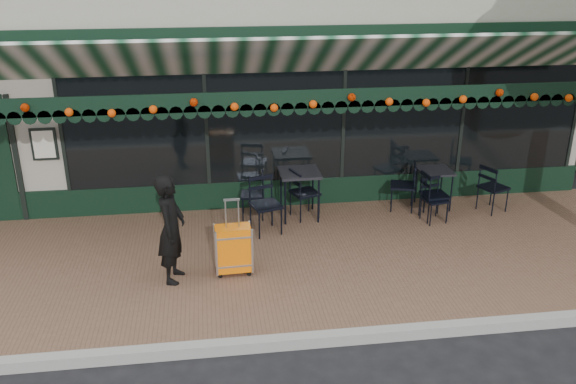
{
  "coord_description": "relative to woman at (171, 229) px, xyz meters",
  "views": [
    {
      "loc": [
        -0.98,
        -6.23,
        4.54
      ],
      "look_at": [
        0.09,
        1.6,
        1.37
      ],
      "focal_mm": 38.0,
      "sensor_mm": 36.0,
      "label": 1
    }
  ],
  "objects": [
    {
      "name": "ground",
      "position": [
        1.55,
        -1.53,
        -0.94
      ],
      "size": [
        80.0,
        80.0,
        0.0
      ],
      "primitive_type": "plane",
      "color": "black",
      "rests_on": "ground"
    },
    {
      "name": "sidewalk",
      "position": [
        1.55,
        0.47,
        -0.86
      ],
      "size": [
        18.0,
        4.0,
        0.15
      ],
      "primitive_type": "cube",
      "color": "brown",
      "rests_on": "ground"
    },
    {
      "name": "curb",
      "position": [
        1.55,
        -1.61,
        -0.86
      ],
      "size": [
        18.0,
        0.16,
        0.15
      ],
      "primitive_type": "cube",
      "color": "#9E9E99",
      "rests_on": "ground"
    },
    {
      "name": "restaurant_building",
      "position": [
        1.55,
        6.31,
        1.34
      ],
      "size": [
        12.0,
        9.6,
        4.5
      ],
      "color": "#A19B8B",
      "rests_on": "ground"
    },
    {
      "name": "woman",
      "position": [
        0.0,
        0.0,
        0.0
      ],
      "size": [
        0.49,
        0.64,
        1.57
      ],
      "primitive_type": "imported",
      "rotation": [
        0.0,
        0.0,
        1.36
      ],
      "color": "black",
      "rests_on": "sidewalk"
    },
    {
      "name": "suitcase",
      "position": [
        0.85,
        0.05,
        -0.4
      ],
      "size": [
        0.52,
        0.3,
        1.16
      ],
      "rotation": [
        0.0,
        0.0,
        0.05
      ],
      "color": "orange",
      "rests_on": "sidewalk"
    },
    {
      "name": "cafe_table_a",
      "position": [
        4.55,
        2.01,
        -0.14
      ],
      "size": [
        0.58,
        0.58,
        0.71
      ],
      "color": "black",
      "rests_on": "sidewalk"
    },
    {
      "name": "cafe_table_b",
      "position": [
        2.09,
        1.91,
        -0.03
      ],
      "size": [
        0.68,
        0.68,
        0.84
      ],
      "color": "black",
      "rests_on": "sidewalk"
    },
    {
      "name": "chair_a_left",
      "position": [
        3.97,
        1.99,
        -0.34
      ],
      "size": [
        0.56,
        0.56,
        0.89
      ],
      "primitive_type": null,
      "rotation": [
        0.0,
        0.0,
        -1.87
      ],
      "color": "black",
      "rests_on": "sidewalk"
    },
    {
      "name": "chair_a_right",
      "position": [
        4.38,
        1.51,
        -0.35
      ],
      "size": [
        0.47,
        0.47,
        0.86
      ],
      "primitive_type": null,
      "rotation": [
        0.0,
        0.0,
        1.66
      ],
      "color": "black",
      "rests_on": "sidewalk"
    },
    {
      "name": "chair_a_front",
      "position": [
        4.35,
        1.4,
        -0.4
      ],
      "size": [
        0.46,
        0.46,
        0.78
      ],
      "primitive_type": null,
      "rotation": [
        0.0,
        0.0,
        0.21
      ],
      "color": "black",
      "rests_on": "sidewalk"
    },
    {
      "name": "chair_a_extra",
      "position": [
        5.54,
        1.7,
        -0.35
      ],
      "size": [
        0.57,
        0.57,
        0.87
      ],
      "primitive_type": null,
      "rotation": [
        0.0,
        0.0,
        1.98
      ],
      "color": "black",
      "rests_on": "sidewalk"
    },
    {
      "name": "chair_b_left",
      "position": [
        1.28,
        1.99,
        -0.37
      ],
      "size": [
        0.45,
        0.45,
        0.84
      ],
      "primitive_type": null,
      "rotation": [
        0.0,
        0.0,
        -1.66
      ],
      "color": "black",
      "rests_on": "sidewalk"
    },
    {
      "name": "chair_b_right",
      "position": [
        2.18,
        1.88,
        -0.34
      ],
      "size": [
        0.57,
        0.57,
        0.89
      ],
      "primitive_type": null,
      "rotation": [
        0.0,
        0.0,
        1.92
      ],
      "color": "black",
      "rests_on": "sidewalk"
    },
    {
      "name": "chair_b_front",
      "position": [
        1.44,
        1.35,
        -0.31
      ],
      "size": [
        0.59,
        0.59,
        0.95
      ],
      "primitive_type": null,
      "rotation": [
        0.0,
        0.0,
        0.29
      ],
      "color": "black",
      "rests_on": "sidewalk"
    }
  ]
}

